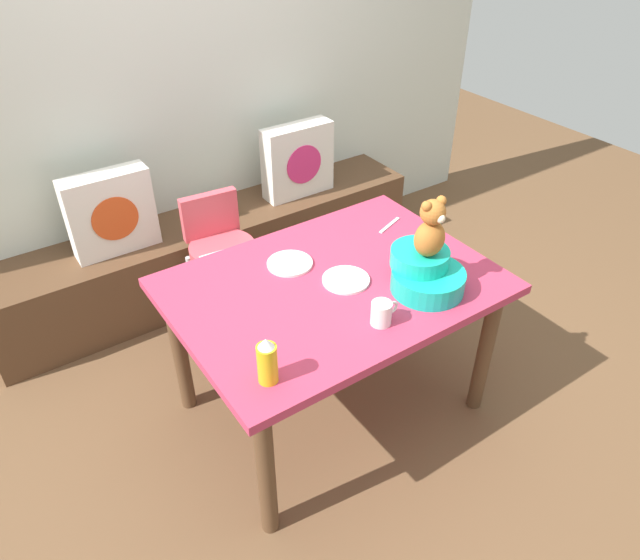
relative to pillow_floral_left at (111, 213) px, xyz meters
The scene contains 15 objects.
ground_plane 1.50m from the pillow_floral_left, 65.34° to the right, with size 8.00×8.00×0.00m, color brown.
back_wall 0.88m from the pillow_floral_left, 27.59° to the left, with size 4.40×0.10×2.60m, color silver.
window_bench 0.72m from the pillow_floral_left, ahead, with size 2.60×0.44×0.46m, color brown.
pillow_floral_left is the anchor object (origin of this frame).
pillow_floral_right 1.15m from the pillow_floral_left, ahead, with size 0.44×0.15×0.44m.
book_stack 0.63m from the pillow_floral_left, ahead, with size 0.20×0.14×0.07m, color #92A370.
dining_table 1.33m from the pillow_floral_left, 65.34° to the right, with size 1.33×0.97×0.74m.
highchair 0.61m from the pillow_floral_left, 45.18° to the right, with size 0.34×0.47×0.79m.
infant_seat_teal 1.68m from the pillow_floral_left, 59.85° to the right, with size 0.30×0.33×0.16m.
teddy_bear 1.71m from the pillow_floral_left, 59.86° to the right, with size 0.13×0.12×0.25m.
ketchup_bottle 1.56m from the pillow_floral_left, 88.25° to the right, with size 0.07×0.07×0.18m.
coffee_mug 1.63m from the pillow_floral_left, 70.09° to the right, with size 0.12×0.08×0.09m.
dinner_plate_near 1.11m from the pillow_floral_left, 64.66° to the right, with size 0.20×0.20×0.01m, color white.
dinner_plate_far 1.38m from the pillow_floral_left, 63.99° to the right, with size 0.20×0.20×0.01m, color white.
table_fork 1.44m from the pillow_floral_left, 43.43° to the right, with size 0.02×0.17×0.01m, color silver.
Camera 1 is at (-1.16, -1.61, 2.19)m, focal length 33.01 mm.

